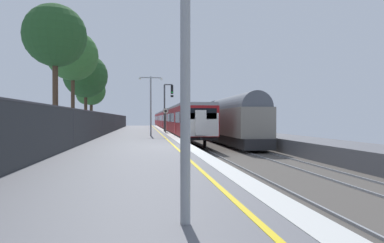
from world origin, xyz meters
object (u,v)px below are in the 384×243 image
Objects in this scene: signal_gantry at (167,102)px; background_tree_back at (56,37)px; speed_limit_sign at (166,117)px; platform_lamp_mid at (151,100)px; platform_lamp_near at (185,11)px; background_tree_centre at (90,92)px; background_tree_left at (72,57)px; background_tree_right at (85,77)px; commuter_train_at_platform at (170,120)px; freight_train_adjacent_track at (198,119)px.

background_tree_back is (-8.07, -15.76, 3.27)m from signal_gantry.
platform_lamp_mid is at bearing -106.31° from speed_limit_sign.
background_tree_centre is (-7.38, 39.76, 1.91)m from platform_lamp_near.
background_tree_left is (-6.87, 26.40, 4.00)m from platform_lamp_near.
background_tree_back is (0.78, -15.34, 0.66)m from background_tree_right.
background_tree_centre reaches higher than commuter_train_at_platform.
speed_limit_sign is at bearing 57.47° from background_tree_back.
commuter_train_at_platform is 1.09× the size of freight_train_adjacent_track.
speed_limit_sign is 0.37× the size of background_tree_centre.
freight_train_adjacent_track is 8.15× the size of background_tree_centre.
commuter_train_at_platform is 7.16× the size of background_tree_right.
platform_lamp_mid reaches higher than speed_limit_sign.
speed_limit_sign is at bearing -95.42° from commuter_train_at_platform.
platform_lamp_mid is (-3.46, -24.98, 1.75)m from commuter_train_at_platform.
background_tree_left is 6.84m from background_tree_right.
platform_lamp_near is at bearing -75.42° from background_tree_left.
freight_train_adjacent_track is at bearing 40.97° from background_tree_right.
commuter_train_at_platform is 11.96× the size of platform_lamp_mid.
freight_train_adjacent_track is 10.31× the size of signal_gantry.
background_tree_left is at bearing -126.71° from freight_train_adjacent_track.
platform_lamp_near reaches higher than freight_train_adjacent_track.
background_tree_back reaches higher than commuter_train_at_platform.
background_tree_back reaches higher than freight_train_adjacent_track.
commuter_train_at_platform reaches higher than speed_limit_sign.
platform_lamp_near is at bearing -93.09° from speed_limit_sign.
freight_train_adjacent_track is at bearing 70.62° from platform_lamp_mid.
signal_gantry reaches higher than speed_limit_sign.
platform_lamp_near is (-3.46, -49.38, 1.66)m from commuter_train_at_platform.
commuter_train_at_platform is 49.53m from platform_lamp_near.
signal_gantry is at bearing 39.12° from background_tree_left.
background_tree_back reaches higher than platform_lamp_mid.
background_tree_back is at bearing -117.11° from signal_gantry.
platform_lamp_mid reaches higher than commuter_train_at_platform.
background_tree_right is at bearing -122.53° from commuter_train_at_platform.
freight_train_adjacent_track is at bearing 21.55° from background_tree_centre.
background_tree_right is (-14.34, -12.45, 4.53)m from freight_train_adjacent_track.
background_tree_back reaches higher than speed_limit_sign.
background_tree_right reaches higher than freight_train_adjacent_track.
background_tree_back is (-7.71, -12.09, 4.98)m from speed_limit_sign.
speed_limit_sign is 15.18m from background_tree_back.
background_tree_centre is at bearing -158.45° from freight_train_adjacent_track.
platform_lamp_mid reaches higher than platform_lamp_near.
speed_limit_sign is 0.27× the size of background_tree_left.
background_tree_right is at bearing 128.05° from platform_lamp_mid.
freight_train_adjacent_track is 13.36m from signal_gantry.
background_tree_left is at bearing -157.48° from speed_limit_sign.
speed_limit_sign is 0.30× the size of background_tree_right.
background_tree_centre reaches higher than signal_gantry.
background_tree_back is at bearing -116.01° from freight_train_adjacent_track.
freight_train_adjacent_track is 6.55× the size of background_tree_right.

